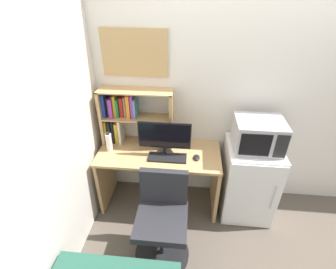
{
  "coord_description": "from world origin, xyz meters",
  "views": [
    {
      "loc": [
        -0.58,
        -2.43,
        2.31
      ],
      "look_at": [
        -0.8,
        -0.32,
        0.99
      ],
      "focal_mm": 26.53,
      "sensor_mm": 36.0,
      "label": 1
    }
  ],
  "objects": [
    {
      "name": "microwave",
      "position": [
        0.09,
        -0.3,
        1.03
      ],
      "size": [
        0.46,
        0.39,
        0.3
      ],
      "color": "#ADADB2",
      "rests_on": "mini_fridge"
    },
    {
      "name": "hutch_bookshelf",
      "position": [
        -1.27,
        -0.1,
        1.08
      ],
      "size": [
        0.77,
        0.23,
        0.63
      ],
      "color": "tan",
      "rests_on": "desk"
    },
    {
      "name": "desk_chair",
      "position": [
        -0.79,
        -0.93,
        0.4
      ],
      "size": [
        0.53,
        0.53,
        0.9
      ],
      "color": "black",
      "rests_on": "ground_plane"
    },
    {
      "name": "desk",
      "position": [
        -0.9,
        -0.29,
        0.52
      ],
      "size": [
        1.31,
        0.58,
        0.74
      ],
      "color": "tan",
      "rests_on": "ground_plane"
    },
    {
      "name": "wall_back",
      "position": [
        0.4,
        0.02,
        1.3
      ],
      "size": [
        6.4,
        0.04,
        2.6
      ],
      "primitive_type": "cube",
      "color": "silver",
      "rests_on": "ground_plane"
    },
    {
      "name": "monitor",
      "position": [
        -0.83,
        -0.32,
        0.95
      ],
      "size": [
        0.54,
        0.19,
        0.38
      ],
      "color": "black",
      "rests_on": "desk"
    },
    {
      "name": "water_bottle",
      "position": [
        -1.43,
        -0.3,
        0.84
      ],
      "size": [
        0.07,
        0.07,
        0.22
      ],
      "color": "silver",
      "rests_on": "desk"
    },
    {
      "name": "mini_fridge",
      "position": [
        0.09,
        -0.3,
        0.44
      ],
      "size": [
        0.54,
        0.56,
        0.87
      ],
      "color": "white",
      "rests_on": "ground_plane"
    },
    {
      "name": "keyboard",
      "position": [
        -0.8,
        -0.39,
        0.75
      ],
      "size": [
        0.4,
        0.16,
        0.02
      ],
      "primitive_type": "cube",
      "color": "black",
      "rests_on": "desk"
    },
    {
      "name": "wall_corkboard",
      "position": [
        -1.15,
        -0.01,
        1.71
      ],
      "size": [
        0.65,
        0.02,
        0.46
      ],
      "primitive_type": "cube",
      "color": "tan"
    },
    {
      "name": "computer_mouse",
      "position": [
        -0.5,
        -0.36,
        0.75
      ],
      "size": [
        0.07,
        0.1,
        0.03
      ],
      "primitive_type": "ellipsoid",
      "color": "black",
      "rests_on": "desk"
    }
  ]
}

